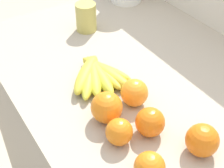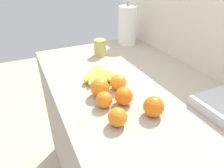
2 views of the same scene
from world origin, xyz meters
The scene contains 10 objects.
wall_back centered at (0.00, 0.40, 0.65)m, with size 2.03×0.06×1.30m, color silver.
banana_bunch centered at (-0.32, -0.13, 0.90)m, with size 0.21×0.19×0.04m.
orange_back_left centered at (-0.17, -0.19, 0.92)m, with size 0.08×0.08×0.08m, color orange.
orange_far_right centered at (-0.18, -0.10, 0.92)m, with size 0.07×0.07×0.07m, color orange.
orange_back_right centered at (-0.07, -0.13, 0.92)m, with size 0.07×0.07×0.07m, color orange.
orange_front centered at (0.04, -0.06, 0.92)m, with size 0.08×0.08×0.08m, color orange.
orange_center centered at (-0.09, -0.20, 0.92)m, with size 0.07×0.07×0.07m, color orange.
orange_right centered at (0.03, -0.20, 0.92)m, with size 0.07×0.07×0.07m, color orange.
paper_towel_roll centered at (-0.71, 0.24, 1.01)m, with size 0.12×0.12×0.28m.
mug centered at (-0.59, -0.02, 0.93)m, with size 0.07×0.07×0.10m, color tan.
Camera 2 is at (0.51, -0.45, 1.36)m, focal length 32.59 mm.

